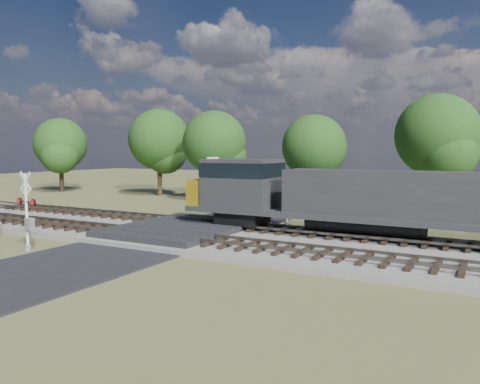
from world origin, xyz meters
The scene contains 10 objects.
ground centered at (0.00, 0.00, 0.00)m, with size 160.00×160.00×0.00m, color #4E542C.
ballast_bed centered at (10.00, 0.50, 0.15)m, with size 140.00×10.00×0.30m, color gray.
road centered at (0.00, 0.00, 0.04)m, with size 7.00×60.00×0.08m, color black.
crossing_panel centered at (0.00, 0.50, 0.32)m, with size 7.00×9.00×0.62m, color #262628.
track_near centered at (3.12, -2.00, 0.41)m, with size 140.00×2.60×0.33m.
track_far centered at (3.12, 3.00, 0.41)m, with size 140.00×2.60×0.33m.
crossing_signal_near centered at (-4.38, -7.08, 1.73)m, with size 1.68×0.39×4.17m.
crossing_signal_far centered at (4.37, 6.73, 1.66)m, with size 1.61×0.36×3.99m.
equipment_shed centered at (8.87, 10.59, 1.35)m, with size 4.71×4.71×2.66m.
treeline centered at (9.19, 19.99, 6.44)m, with size 82.53×11.30×11.06m.
Camera 1 is at (16.99, -22.99, 5.26)m, focal length 35.00 mm.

